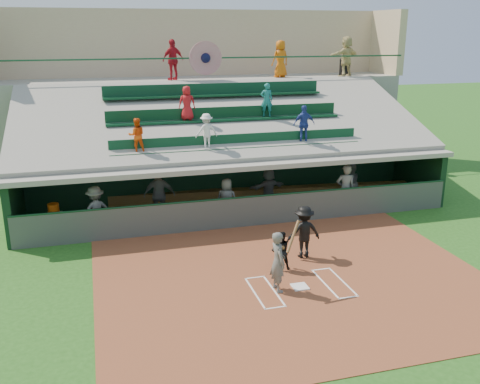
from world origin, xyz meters
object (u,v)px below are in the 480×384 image
object	(u,v)px
catcher	(281,251)
trash_bin	(345,67)
home_plate	(300,287)
batter_at_plate	(278,261)
water_cooler	(54,209)
white_table	(53,225)

from	to	relation	value
catcher	trash_bin	world-z (taller)	trash_bin
home_plate	trash_bin	xyz separation A→B (m)	(7.51, 13.14, 4.98)
batter_at_plate	water_cooler	distance (m)	8.46
home_plate	white_table	xyz separation A→B (m)	(-6.74, 5.89, 0.37)
trash_bin	catcher	bearing A→B (deg)	-122.71
home_plate	batter_at_plate	world-z (taller)	batter_at_plate
home_plate	white_table	world-z (taller)	white_table
batter_at_plate	catcher	xyz separation A→B (m)	(0.52, 1.23, -0.26)
white_table	trash_bin	world-z (taller)	trash_bin
catcher	water_cooler	world-z (taller)	catcher
white_table	water_cooler	xyz separation A→B (m)	(0.07, 0.07, 0.55)
white_table	home_plate	bearing A→B (deg)	-56.32
home_plate	catcher	distance (m)	1.38
home_plate	trash_bin	world-z (taller)	trash_bin
water_cooler	batter_at_plate	bearing A→B (deg)	-44.63
home_plate	water_cooler	bearing A→B (deg)	138.23
batter_at_plate	water_cooler	size ratio (longest dim) A/B	5.15
batter_at_plate	white_table	world-z (taller)	batter_at_plate
batter_at_plate	water_cooler	xyz separation A→B (m)	(-6.02, 5.95, 0.08)
batter_at_plate	catcher	bearing A→B (deg)	67.27
batter_at_plate	catcher	world-z (taller)	batter_at_plate
home_plate	trash_bin	size ratio (longest dim) A/B	0.52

